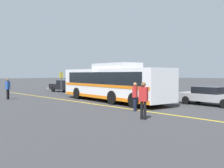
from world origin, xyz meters
name	(u,v)px	position (x,y,z in m)	size (l,w,h in m)	color
ground_plane	(114,102)	(0.00, 0.00, 0.00)	(220.00, 220.00, 0.00)	#38383A
lane_strip_0	(90,103)	(-0.27, -2.17, 0.00)	(0.20, 31.27, 0.01)	gold
curb_strip	(151,97)	(-0.27, 4.92, 0.07)	(39.27, 0.36, 0.15)	#99999E
transit_bus	(112,83)	(-0.25, 0.03, 1.51)	(11.74, 3.59, 3.05)	white
parked_car_0	(66,86)	(-12.11, 3.10, 0.73)	(4.76, 2.10, 1.44)	black
parked_car_1	(104,88)	(-5.61, 3.68, 0.74)	(4.72, 2.09, 1.46)	#335B33
parked_car_2	(150,92)	(0.85, 3.35, 0.67)	(4.22, 2.06, 1.29)	black
parked_car_3	(210,96)	(6.27, 3.45, 0.67)	(4.83, 2.01, 1.31)	#9E9EA3
pedestrian_0	(135,95)	(4.66, -2.57, 0.97)	(0.39, 0.47, 1.71)	#191E38
pedestrian_1	(143,98)	(6.89, -4.38, 1.05)	(0.47, 0.34, 1.83)	black
pedestrian_2	(8,87)	(-7.58, -5.56, 1.04)	(0.43, 0.47, 1.81)	black
bus_stop_sign	(61,81)	(-7.60, -0.23, 1.53)	(0.07, 0.40, 2.42)	#59595E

